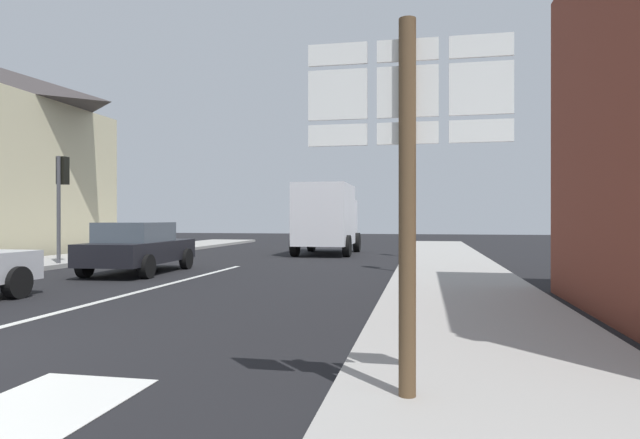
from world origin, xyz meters
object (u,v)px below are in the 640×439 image
Objects in this scene: sedan_far at (138,247)px; delivery_truck at (327,217)px; traffic_light_near_left at (62,185)px; traffic_light_far_right at (412,195)px; route_sign_post at (407,167)px; traffic_light_near_right at (407,182)px.

delivery_truck is at bearing 66.86° from sedan_far.
traffic_light_near_left reaches higher than traffic_light_far_right.
sedan_far is 0.86× the size of delivery_truck.
traffic_light_near_left is (-11.42, 10.97, 0.66)m from route_sign_post.
route_sign_post is at bearing -77.75° from delivery_truck.
traffic_light_near_right is (11.07, 0.55, -0.01)m from traffic_light_near_left.
delivery_truck is 1.46× the size of traffic_light_far_right.
delivery_truck is 1.40× the size of traffic_light_near_right.
delivery_truck is at bearing 164.10° from traffic_light_far_right.
traffic_light_far_right is (3.73, -1.06, 0.89)m from delivery_truck.
route_sign_post is 15.85m from traffic_light_near_left.
sedan_far is 4.16m from traffic_light_near_left.
route_sign_post is (4.07, -18.76, 0.35)m from delivery_truck.
delivery_truck is at bearing 117.23° from traffic_light_near_right.
sedan_far is 1.34× the size of route_sign_post.
delivery_truck is 3.97m from traffic_light_far_right.
traffic_light_near_left is 1.00× the size of traffic_light_near_right.
sedan_far is 1.20× the size of traffic_light_near_left.
traffic_light_near_left is at bearing -148.71° from traffic_light_far_right.
delivery_truck is 19.20m from route_sign_post.
traffic_light_near_right is at bearing -62.77° from delivery_truck.
route_sign_post is 0.93× the size of traffic_light_far_right.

